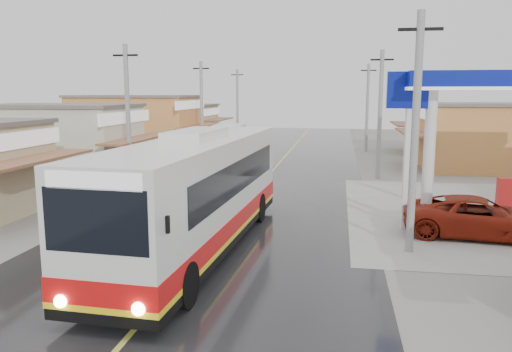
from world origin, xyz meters
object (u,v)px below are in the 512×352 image
at_px(cyclist, 160,196).
at_px(coach_bus, 198,193).
at_px(jeepney, 479,217).
at_px(tyre_stack, 107,196).
at_px(tricycle_near, 131,166).
at_px(second_bus, 225,144).

bearing_deg(cyclist, coach_bus, -37.65).
relative_size(coach_bus, jeepney, 2.45).
bearing_deg(coach_bus, tyre_stack, 137.32).
xyz_separation_m(coach_bus, cyclist, (-3.35, 5.18, -1.27)).
bearing_deg(coach_bus, tricycle_near, 125.04).
bearing_deg(tricycle_near, tyre_stack, -87.27).
distance_m(second_bus, tyre_stack, 13.85).
distance_m(cyclist, tyre_stack, 4.02).
bearing_deg(tyre_stack, tricycle_near, 101.09).
height_order(coach_bus, jeepney, coach_bus).
bearing_deg(jeepney, second_bus, 44.89).
xyz_separation_m(second_bus, jeepney, (13.80, -17.26, -0.79)).
xyz_separation_m(second_bus, cyclist, (0.47, -15.31, -0.82)).
height_order(second_bus, jeepney, second_bus).
xyz_separation_m(second_bus, tyre_stack, (-3.06, -13.44, -1.32)).
distance_m(tricycle_near, tyre_stack, 5.90).
relative_size(coach_bus, cyclist, 6.05).
bearing_deg(second_bus, coach_bus, -83.95).
bearing_deg(tyre_stack, coach_bus, -45.71).
height_order(jeepney, cyclist, cyclist).
bearing_deg(tricycle_near, second_bus, 53.06).
relative_size(coach_bus, tricycle_near, 6.59).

